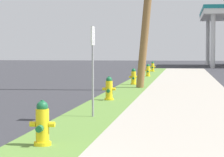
% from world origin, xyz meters
% --- Properties ---
extents(fire_hydrant_nearest, '(0.42, 0.38, 0.74)m').
position_xyz_m(fire_hydrant_nearest, '(0.63, 3.54, 0.45)').
color(fire_hydrant_nearest, yellow).
rests_on(fire_hydrant_nearest, grass_verge).
extents(fire_hydrant_second, '(0.42, 0.38, 0.74)m').
position_xyz_m(fire_hydrant_second, '(0.59, 11.31, 0.45)').
color(fire_hydrant_second, yellow).
rests_on(fire_hydrant_second, grass_verge).
extents(fire_hydrant_third, '(0.42, 0.37, 0.74)m').
position_xyz_m(fire_hydrant_third, '(0.64, 18.68, 0.45)').
color(fire_hydrant_third, yellow).
rests_on(fire_hydrant_third, grass_verge).
extents(fire_hydrant_fourth, '(0.42, 0.37, 0.74)m').
position_xyz_m(fire_hydrant_fourth, '(0.77, 26.22, 0.45)').
color(fire_hydrant_fourth, yellow).
rests_on(fire_hydrant_fourth, grass_verge).
extents(fire_hydrant_fifth, '(0.42, 0.38, 0.74)m').
position_xyz_m(fire_hydrant_fifth, '(0.62, 33.25, 0.45)').
color(fire_hydrant_fifth, yellow).
rests_on(fire_hydrant_fifth, grass_verge).
extents(street_sign_post, '(0.05, 0.36, 2.12)m').
position_xyz_m(street_sign_post, '(0.80, 7.30, 1.63)').
color(street_sign_post, gray).
rests_on(street_sign_post, grass_verge).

